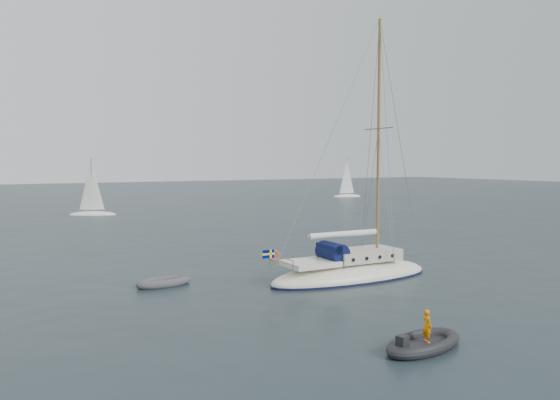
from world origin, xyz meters
TOP-DOWN VIEW (x-y plane):
  - ground at (0.00, 0.00)m, footprint 300.00×300.00m
  - sailboat at (1.37, -0.78)m, footprint 10.60×3.17m
  - dinghy at (-8.22, 2.80)m, footprint 3.02×1.36m
  - rib at (-3.23, -11.10)m, footprint 3.68×1.67m
  - distant_yacht_c at (-4.34, 43.93)m, footprint 5.60×2.99m
  - distant_yacht_b at (43.25, 56.65)m, footprint 5.79×3.09m

SIDE VIEW (x-z plane):
  - ground at x=0.00m, z-range 0.00..0.00m
  - dinghy at x=-8.22m, z-range -0.03..0.41m
  - rib at x=-3.23m, z-range -0.47..0.90m
  - sailboat at x=1.37m, z-range -6.41..8.69m
  - distant_yacht_c at x=-4.34m, z-range -0.54..6.88m
  - distant_yacht_b at x=43.25m, z-range -0.56..7.11m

